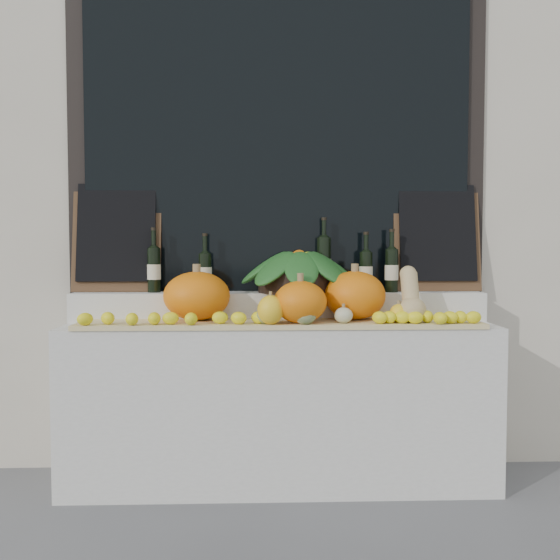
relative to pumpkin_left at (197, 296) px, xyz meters
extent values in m
cube|color=beige|center=(0.44, 0.78, 1.22)|extent=(7.00, 0.90, 4.50)
cube|color=black|center=(0.44, 0.33, 0.87)|extent=(2.40, 0.04, 2.10)
cube|color=black|center=(0.44, 0.30, 0.87)|extent=(2.20, 0.02, 2.00)
cube|color=silver|center=(0.44, 0.05, -0.59)|extent=(2.30, 0.55, 0.88)
cube|color=silver|center=(0.44, 0.20, -0.07)|extent=(2.30, 0.25, 0.16)
cube|color=tan|center=(0.44, -0.07, -0.14)|extent=(2.10, 0.32, 0.02)
ellipsoid|color=orange|center=(0.00, 0.00, 0.00)|extent=(0.41, 0.41, 0.26)
ellipsoid|color=orange|center=(0.84, 0.00, 0.00)|extent=(0.35, 0.35, 0.26)
ellipsoid|color=orange|center=(0.54, -0.14, -0.02)|extent=(0.34, 0.34, 0.22)
ellipsoid|color=tan|center=(1.12, -0.13, -0.06)|extent=(0.15, 0.15, 0.13)
cylinder|color=tan|center=(1.12, -0.08, 0.05)|extent=(0.09, 0.14, 0.18)
sphere|color=tan|center=(1.12, -0.04, 0.12)|extent=(0.09, 0.09, 0.09)
ellipsoid|color=#335E1C|center=(0.56, -0.19, -0.08)|extent=(0.12, 0.12, 0.10)
cylinder|color=olive|center=(0.56, -0.19, -0.02)|extent=(0.02, 0.02, 0.02)
ellipsoid|color=#335E1C|center=(0.36, -0.17, -0.09)|extent=(0.09, 0.09, 0.08)
cylinder|color=olive|center=(0.36, -0.17, -0.04)|extent=(0.02, 0.02, 0.02)
ellipsoid|color=beige|center=(0.56, -0.19, -0.09)|extent=(0.10, 0.10, 0.08)
cylinder|color=olive|center=(0.56, -0.19, -0.04)|extent=(0.02, 0.02, 0.02)
ellipsoid|color=yellow|center=(0.39, -0.19, -0.06)|extent=(0.13, 0.13, 0.15)
cylinder|color=olive|center=(0.39, -0.19, 0.03)|extent=(0.02, 0.02, 0.02)
ellipsoid|color=beige|center=(0.76, -0.16, -0.09)|extent=(0.10, 0.10, 0.08)
cylinder|color=olive|center=(0.76, -0.16, -0.04)|extent=(0.02, 0.02, 0.02)
ellipsoid|color=yellow|center=(1.05, -0.13, -0.08)|extent=(0.09, 0.09, 0.10)
cylinder|color=olive|center=(1.05, -0.13, -0.02)|extent=(0.02, 0.02, 0.02)
cylinder|color=black|center=(0.56, 0.19, 0.06)|extent=(0.46, 0.46, 0.12)
cylinder|color=black|center=(-0.26, 0.20, 0.13)|extent=(0.07, 0.07, 0.25)
cylinder|color=black|center=(-0.26, 0.20, 0.30)|extent=(0.03, 0.03, 0.10)
cylinder|color=beige|center=(-0.26, 0.20, 0.12)|extent=(0.08, 0.08, 0.08)
cylinder|color=black|center=(-0.26, 0.20, 0.36)|extent=(0.03, 0.03, 0.02)
cylinder|color=black|center=(0.03, 0.21, 0.11)|extent=(0.07, 0.07, 0.22)
cylinder|color=black|center=(0.03, 0.21, 0.27)|extent=(0.03, 0.03, 0.10)
cylinder|color=beige|center=(0.03, 0.21, 0.10)|extent=(0.08, 0.08, 0.08)
cylinder|color=black|center=(0.03, 0.21, 0.33)|extent=(0.03, 0.03, 0.02)
cylinder|color=black|center=(0.70, 0.22, 0.16)|extent=(0.08, 0.08, 0.31)
cylinder|color=black|center=(0.70, 0.22, 0.36)|extent=(0.03, 0.03, 0.10)
cylinder|color=beige|center=(0.70, 0.22, 0.15)|extent=(0.08, 0.08, 0.08)
cylinder|color=black|center=(0.70, 0.22, 0.42)|extent=(0.03, 0.03, 0.02)
cylinder|color=black|center=(0.93, 0.18, 0.12)|extent=(0.07, 0.07, 0.23)
cylinder|color=black|center=(0.93, 0.18, 0.28)|extent=(0.03, 0.03, 0.10)
cylinder|color=beige|center=(0.93, 0.18, 0.11)|extent=(0.08, 0.08, 0.08)
cylinder|color=black|center=(0.93, 0.18, 0.34)|extent=(0.03, 0.03, 0.02)
cylinder|color=black|center=(1.08, 0.17, 0.13)|extent=(0.07, 0.07, 0.24)
cylinder|color=black|center=(1.08, 0.17, 0.30)|extent=(0.03, 0.03, 0.10)
cylinder|color=beige|center=(1.08, 0.17, 0.12)|extent=(0.08, 0.08, 0.08)
cylinder|color=black|center=(1.08, 0.17, 0.35)|extent=(0.03, 0.03, 0.02)
cube|color=#4C331E|center=(-0.48, 0.27, 0.31)|extent=(0.50, 0.12, 0.61)
cube|color=black|center=(-0.48, 0.26, 0.34)|extent=(0.44, 0.11, 0.56)
cube|color=#4C331E|center=(1.36, 0.27, 0.31)|extent=(0.50, 0.12, 0.61)
cube|color=black|center=(1.36, 0.26, 0.34)|extent=(0.44, 0.11, 0.56)
camera|label=1|loc=(0.33, -3.31, 0.26)|focal=40.00mm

